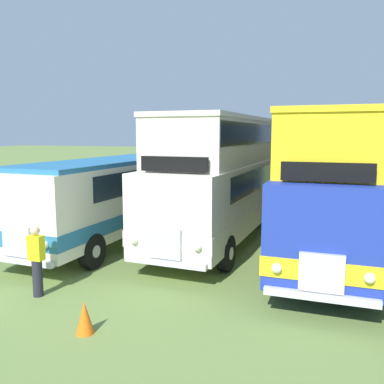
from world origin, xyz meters
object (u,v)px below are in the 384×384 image
bus_first_in_row (126,190)px  bus_third_in_row (331,177)px  bus_second_in_row (224,173)px  marshal_person (37,261)px  cone_mid_row (85,317)px

bus_first_in_row → bus_third_in_row: 7.47m
bus_second_in_row → bus_third_in_row: bearing=-4.3°
bus_first_in_row → marshal_person: bearing=-81.5°
bus_first_in_row → marshal_person: (0.93, -6.17, -0.87)m
bus_first_in_row → bus_second_in_row: bus_second_in_row is taller
marshal_person → bus_second_in_row: bearing=67.8°
marshal_person → bus_third_in_row: bearing=45.3°
bus_second_in_row → cone_mid_row: 8.39m
marshal_person → cone_mid_row: bearing=-30.0°
bus_first_in_row → marshal_person: 6.29m
bus_third_in_row → marshal_person: bus_third_in_row is taller
bus_third_in_row → marshal_person: (-6.50, -6.57, -1.59)m
cone_mid_row → marshal_person: marshal_person is taller
bus_second_in_row → bus_third_in_row: (3.71, -0.28, 0.01)m
bus_third_in_row → marshal_person: 9.38m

